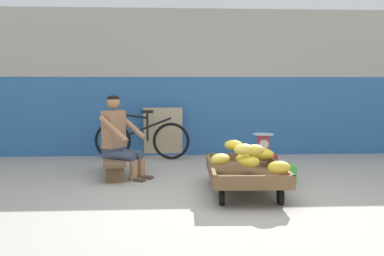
{
  "coord_description": "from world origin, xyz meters",
  "views": [
    {
      "loc": [
        -0.55,
        -4.3,
        1.27
      ],
      "look_at": [
        -0.28,
        0.8,
        0.75
      ],
      "focal_mm": 38.8,
      "sensor_mm": 36.0,
      "label": 1
    }
  ],
  "objects_px": {
    "shopping_bag": "(289,174)",
    "sign_board": "(163,132)",
    "low_bench": "(114,162)",
    "plastic_crate": "(263,164)",
    "banana_cart": "(245,173)",
    "bicycle_near_left": "(142,139)",
    "vendor_seated": "(119,137)",
    "weighing_scale": "(263,143)"
  },
  "relations": [
    {
      "from": "plastic_crate",
      "to": "sign_board",
      "type": "relative_size",
      "value": 0.41
    },
    {
      "from": "plastic_crate",
      "to": "sign_board",
      "type": "bearing_deg",
      "value": 130.96
    },
    {
      "from": "vendor_seated",
      "to": "weighing_scale",
      "type": "bearing_deg",
      "value": 1.38
    },
    {
      "from": "low_bench",
      "to": "sign_board",
      "type": "bearing_deg",
      "value": 68.58
    },
    {
      "from": "vendor_seated",
      "to": "shopping_bag",
      "type": "bearing_deg",
      "value": -11.93
    },
    {
      "from": "banana_cart",
      "to": "plastic_crate",
      "type": "relative_size",
      "value": 4.08
    },
    {
      "from": "low_bench",
      "to": "sign_board",
      "type": "distance_m",
      "value": 1.82
    },
    {
      "from": "banana_cart",
      "to": "bicycle_near_left",
      "type": "distance_m",
      "value": 2.74
    },
    {
      "from": "banana_cart",
      "to": "shopping_bag",
      "type": "distance_m",
      "value": 0.83
    },
    {
      "from": "plastic_crate",
      "to": "weighing_scale",
      "type": "relative_size",
      "value": 1.2
    },
    {
      "from": "bicycle_near_left",
      "to": "shopping_bag",
      "type": "relative_size",
      "value": 6.91
    },
    {
      "from": "shopping_bag",
      "to": "sign_board",
      "type": "bearing_deg",
      "value": 127.32
    },
    {
      "from": "banana_cart",
      "to": "vendor_seated",
      "type": "bearing_deg",
      "value": 149.19
    },
    {
      "from": "plastic_crate",
      "to": "weighing_scale",
      "type": "bearing_deg",
      "value": -90.0
    },
    {
      "from": "low_bench",
      "to": "bicycle_near_left",
      "type": "distance_m",
      "value": 1.41
    },
    {
      "from": "low_bench",
      "to": "plastic_crate",
      "type": "xyz_separation_m",
      "value": [
        2.11,
        0.0,
        -0.05
      ]
    },
    {
      "from": "bicycle_near_left",
      "to": "shopping_bag",
      "type": "bearing_deg",
      "value": -42.84
    },
    {
      "from": "weighing_scale",
      "to": "shopping_bag",
      "type": "bearing_deg",
      "value": -66.81
    },
    {
      "from": "weighing_scale",
      "to": "shopping_bag",
      "type": "height_order",
      "value": "weighing_scale"
    },
    {
      "from": "weighing_scale",
      "to": "sign_board",
      "type": "height_order",
      "value": "sign_board"
    },
    {
      "from": "weighing_scale",
      "to": "bicycle_near_left",
      "type": "relative_size",
      "value": 0.18
    },
    {
      "from": "banana_cart",
      "to": "plastic_crate",
      "type": "distance_m",
      "value": 1.1
    },
    {
      "from": "banana_cart",
      "to": "sign_board",
      "type": "xyz_separation_m",
      "value": [
        -1.01,
        2.67,
        0.2
      ]
    },
    {
      "from": "low_bench",
      "to": "plastic_crate",
      "type": "height_order",
      "value": "plastic_crate"
    },
    {
      "from": "banana_cart",
      "to": "shopping_bag",
      "type": "xyz_separation_m",
      "value": [
        0.67,
        0.47,
        -0.12
      ]
    },
    {
      "from": "low_bench",
      "to": "sign_board",
      "type": "xyz_separation_m",
      "value": [
        0.66,
        1.68,
        0.24
      ]
    },
    {
      "from": "low_bench",
      "to": "bicycle_near_left",
      "type": "xyz_separation_m",
      "value": [
        0.29,
        1.38,
        0.15
      ]
    },
    {
      "from": "vendor_seated",
      "to": "bicycle_near_left",
      "type": "bearing_deg",
      "value": 81.39
    },
    {
      "from": "low_bench",
      "to": "plastic_crate",
      "type": "bearing_deg",
      "value": 0.11
    },
    {
      "from": "vendor_seated",
      "to": "weighing_scale",
      "type": "distance_m",
      "value": 2.04
    },
    {
      "from": "low_bench",
      "to": "shopping_bag",
      "type": "bearing_deg",
      "value": -12.65
    },
    {
      "from": "bicycle_near_left",
      "to": "vendor_seated",
      "type": "bearing_deg",
      "value": -98.61
    },
    {
      "from": "banana_cart",
      "to": "low_bench",
      "type": "height_order",
      "value": "banana_cart"
    },
    {
      "from": "vendor_seated",
      "to": "sign_board",
      "type": "distance_m",
      "value": 1.83
    },
    {
      "from": "vendor_seated",
      "to": "bicycle_near_left",
      "type": "distance_m",
      "value": 1.45
    },
    {
      "from": "banana_cart",
      "to": "plastic_crate",
      "type": "xyz_separation_m",
      "value": [
        0.45,
        1.0,
        -0.09
      ]
    },
    {
      "from": "shopping_bag",
      "to": "bicycle_near_left",
      "type": "bearing_deg",
      "value": 137.16
    },
    {
      "from": "banana_cart",
      "to": "bicycle_near_left",
      "type": "height_order",
      "value": "bicycle_near_left"
    },
    {
      "from": "sign_board",
      "to": "banana_cart",
      "type": "bearing_deg",
      "value": -69.36
    },
    {
      "from": "sign_board",
      "to": "shopping_bag",
      "type": "bearing_deg",
      "value": -52.68
    },
    {
      "from": "weighing_scale",
      "to": "banana_cart",
      "type": "bearing_deg",
      "value": -114.1
    },
    {
      "from": "sign_board",
      "to": "plastic_crate",
      "type": "bearing_deg",
      "value": -49.04
    }
  ]
}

